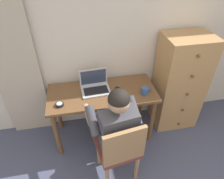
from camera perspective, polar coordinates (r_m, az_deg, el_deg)
The scene contains 10 objects.
wall_back at distance 2.53m, azimuth 5.31°, elevation 14.68°, with size 4.80×0.05×2.50m, color beige.
curtain_panel at distance 2.53m, azimuth -26.34°, elevation 7.70°, with size 0.52×0.03×2.25m, color #BCAD99.
desk at distance 2.48m, azimuth -2.71°, elevation -2.71°, with size 1.29×0.57×0.73m.
dresser at distance 2.81m, azimuth 18.40°, elevation 1.65°, with size 0.58×0.47×1.33m.
chair at distance 2.14m, azimuth 2.21°, elevation -16.46°, with size 0.47×0.46×0.89m.
person_seated at distance 2.11m, azimuth 0.58°, elevation -9.74°, with size 0.59×0.62×1.20m.
laptop at distance 2.43m, azimuth -4.82°, elevation 1.06°, with size 0.35×0.27×0.24m.
computer_mouse at distance 2.44m, azimuth 1.73°, elevation 0.19°, with size 0.06×0.10×0.03m, color black.
desk_clock at distance 2.29m, azimuth -14.60°, elevation -4.12°, with size 0.09×0.09×0.03m.
coffee_mug at distance 2.38m, azimuth 9.28°, elevation -0.40°, with size 0.12×0.08×0.09m.
Camera 1 is at (-0.66, -0.03, 2.24)m, focal length 32.33 mm.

